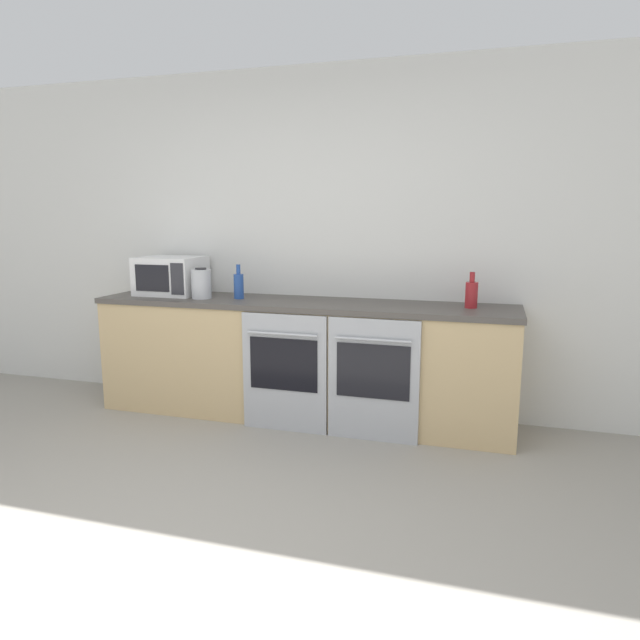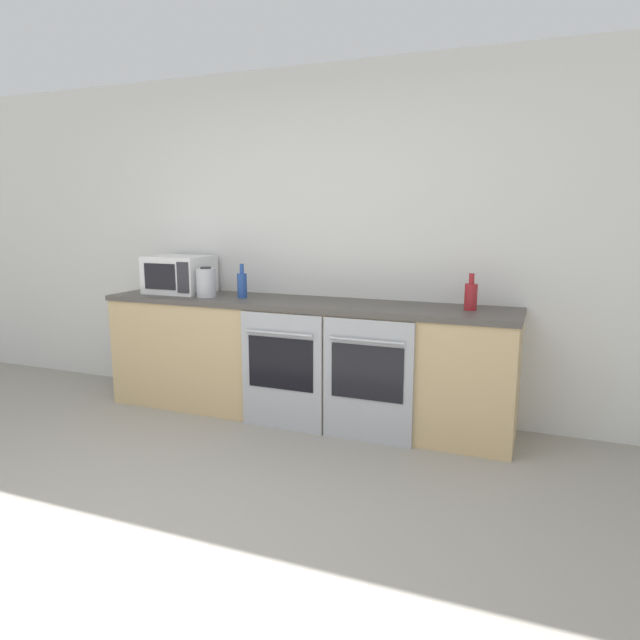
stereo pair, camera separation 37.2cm
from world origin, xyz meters
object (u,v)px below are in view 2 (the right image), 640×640
object	(u,v)px
oven_right	(367,381)
bottle_blue	(242,284)
oven_left	(281,371)
microwave	(180,274)
kettle	(206,283)
bottle_red	(471,296)

from	to	relation	value
oven_right	bottle_blue	world-z (taller)	bottle_blue
oven_left	oven_right	bearing A→B (deg)	0.00
oven_left	oven_right	xyz separation A→B (m)	(0.63, 0.00, 0.00)
bottle_blue	oven_left	bearing A→B (deg)	-32.66
oven_left	oven_right	size ratio (longest dim) A/B	1.00
microwave	kettle	bearing A→B (deg)	-21.74
bottle_blue	bottle_red	bearing A→B (deg)	1.82
oven_right	bottle_blue	size ratio (longest dim) A/B	3.24
oven_right	microwave	xyz separation A→B (m)	(-1.72, 0.37, 0.61)
oven_left	microwave	world-z (taller)	microwave
microwave	bottle_blue	world-z (taller)	microwave
bottle_red	oven_right	bearing A→B (deg)	-149.15
bottle_red	kettle	distance (m)	1.98
microwave	kettle	xyz separation A→B (m)	(0.34, -0.14, -0.04)
bottle_red	kettle	xyz separation A→B (m)	(-1.98, -0.12, 0.02)
bottle_blue	microwave	bearing A→B (deg)	173.79
oven_left	bottle_blue	distance (m)	0.79
microwave	bottle_red	world-z (taller)	microwave
oven_left	kettle	size ratio (longest dim) A/B	3.61
kettle	bottle_red	bearing A→B (deg)	3.54
oven_right	bottle_blue	xyz separation A→B (m)	(-1.10, 0.30, 0.56)
microwave	kettle	size ratio (longest dim) A/B	2.08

